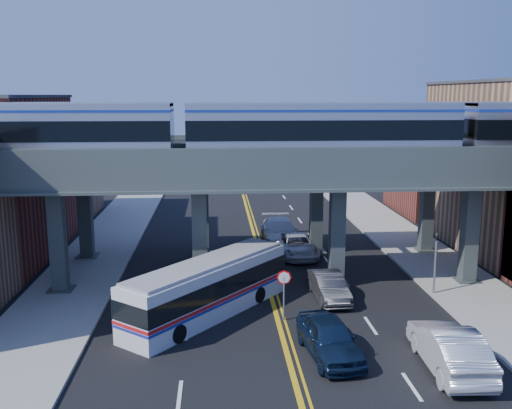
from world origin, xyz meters
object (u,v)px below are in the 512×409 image
Objects in this scene: car_parked_curb at (449,348)px; car_lane_a at (329,338)px; transit_bus at (208,289)px; traffic_signal at (436,256)px; car_lane_d at (280,232)px; car_lane_b at (329,286)px; stop_sign at (284,287)px; transit_train at (322,130)px; car_lane_c at (297,246)px.

car_lane_a is at bearing -15.72° from car_parked_curb.
transit_bus is 1.96× the size of car_lane_a.
car_lane_d is at bearing 121.39° from traffic_signal.
car_parked_curb is at bearing -25.56° from car_lane_a.
car_lane_d is 21.30m from car_parked_curb.
car_lane_b is at bearing -178.40° from traffic_signal.
transit_train is at bearing 61.88° from stop_sign.
car_lane_c is at bearing -74.94° from car_parked_curb.
traffic_signal is at bearing -17.80° from transit_train.
stop_sign is 4.48m from car_lane_a.
traffic_signal is at bearing -1.83° from car_lane_b.
car_lane_c is 3.64m from car_lane_d.
transit_train is at bearing 162.20° from traffic_signal.
transit_train is 8.79m from car_lane_b.
car_lane_d is at bearing 92.81° from car_lane_b.
car_parked_curb is (-2.70, -8.64, -1.37)m from traffic_signal.
car_lane_b is 0.80× the size of car_parked_curb.
transit_bus is at bearing 128.37° from car_lane_a.
traffic_signal is 0.42× the size of transit_bus.
transit_bus reaches higher than car_parked_curb.
car_parked_curb is (4.70, -20.77, 0.01)m from car_lane_d.
transit_train is at bearing 91.12° from car_lane_b.
car_lane_b is at bearing -84.72° from car_lane_d.
stop_sign is 8.43m from car_parked_curb.
car_lane_d is (-1.17, 10.13, -8.34)m from transit_train.
stop_sign is 0.42× the size of car_lane_d.
transit_bus reaches higher than car_lane_b.
car_lane_a is at bearing -96.45° from car_lane_c.
car_lane_d reaches higher than car_lane_c.
transit_train is 13.17m from car_lane_d.
traffic_signal reaches higher than car_lane_c.
car_lane_b is 0.71× the size of car_lane_d.
car_lane_d reaches higher than car_lane_a.
car_lane_b is 9.12m from car_parked_curb.
transit_bus is at bearing -167.96° from car_lane_b.
traffic_signal is 10.95m from car_lane_c.
transit_train reaches higher than car_parked_curb.
traffic_signal is at bearing 18.63° from stop_sign.
stop_sign reaches higher than car_parked_curb.
transit_bus is 7.38m from car_lane_a.
traffic_signal reaches higher than car_lane_d.
car_lane_d is at bearing 19.31° from transit_bus.
transit_train is at bearing 75.07° from car_lane_a.
car_lane_c is at bearing 93.43° from transit_train.
car_lane_b is (-6.06, -0.17, -1.56)m from traffic_signal.
car_parked_curb reaches higher than car_lane_b.
car_lane_d is (-7.40, 12.13, -1.38)m from traffic_signal.
transit_bus is (-3.79, 0.99, -0.35)m from stop_sign.
car_lane_c is (0.78, 15.70, -0.10)m from car_lane_a.
car_parked_curb is at bearing -80.78° from car_lane_c.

